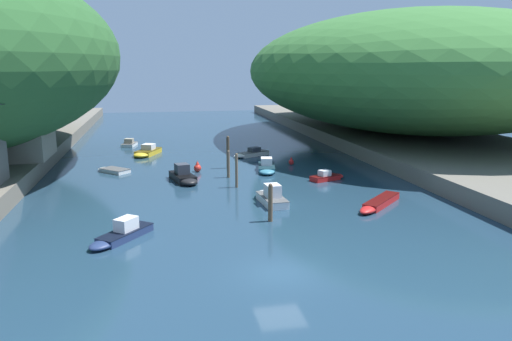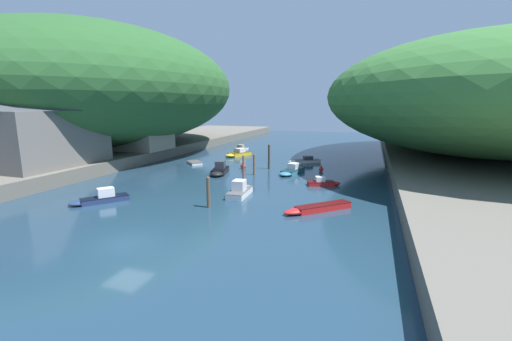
{
  "view_description": "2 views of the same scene",
  "coord_description": "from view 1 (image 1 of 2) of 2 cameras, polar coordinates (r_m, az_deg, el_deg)",
  "views": [
    {
      "loc": [
        -6.17,
        -23.55,
        10.61
      ],
      "look_at": [
        2.4,
        17.95,
        1.66
      ],
      "focal_mm": 35.0,
      "sensor_mm": 36.0,
      "label": 1
    },
    {
      "loc": [
        14.4,
        -16.74,
        8.72
      ],
      "look_at": [
        1.75,
        20.75,
        1.03
      ],
      "focal_mm": 24.0,
      "sensor_mm": 36.0,
      "label": 2
    }
  ],
  "objects": [
    {
      "name": "channel_buoy_far",
      "position": [
        54.48,
        4.05,
        1.02
      ],
      "size": [
        0.57,
        0.57,
        0.86
      ],
      "color": "red",
      "rests_on": "water_surface"
    },
    {
      "name": "boat_near_quay",
      "position": [
        61.51,
        -12.41,
        2.09
      ],
      "size": [
        3.71,
        5.43,
        1.27
      ],
      "rotation": [
        0.0,
        0.0,
        2.74
      ],
      "color": "gold",
      "rests_on": "water_surface"
    },
    {
      "name": "mooring_post_farthest",
      "position": [
        52.31,
        -3.22,
        2.12
      ],
      "size": [
        0.32,
        0.32,
        3.42
      ],
      "color": "#4C3D2D",
      "rests_on": "water_surface"
    },
    {
      "name": "boat_red_skiff",
      "position": [
        39.39,
        1.66,
        -3.0
      ],
      "size": [
        1.86,
        4.87,
        1.59
      ],
      "rotation": [
        0.0,
        0.0,
        0.06
      ],
      "color": "white",
      "rests_on": "water_surface"
    },
    {
      "name": "right_bank",
      "position": [
        64.21,
        20.54,
        2.36
      ],
      "size": [
        22.0,
        120.0,
        1.56
      ],
      "color": "#666056",
      "rests_on": "ground"
    },
    {
      "name": "boat_open_rowboat",
      "position": [
        39.29,
        13.75,
        -3.7
      ],
      "size": [
        5.31,
        5.16,
        0.53
      ],
      "rotation": [
        0.0,
        0.0,
        2.34
      ],
      "color": "red",
      "rests_on": "water_surface"
    },
    {
      "name": "boat_far_upstream",
      "position": [
        51.03,
        1.22,
        0.37
      ],
      "size": [
        2.61,
        5.39,
        1.28
      ],
      "rotation": [
        0.0,
        0.0,
        2.94
      ],
      "color": "teal",
      "rests_on": "water_surface"
    },
    {
      "name": "hillside_right",
      "position": [
        74.45,
        16.8,
        10.78
      ],
      "size": [
        43.22,
        60.5,
        16.41
      ],
      "color": "#387033",
      "rests_on": "right_bank"
    },
    {
      "name": "boat_yellow_tender",
      "position": [
        46.79,
        -8.23,
        -0.7
      ],
      "size": [
        2.66,
        5.09,
        1.59
      ],
      "rotation": [
        0.0,
        0.0,
        3.36
      ],
      "color": "black",
      "rests_on": "water_surface"
    },
    {
      "name": "boat_far_right_bank",
      "position": [
        69.56,
        -14.21,
        3.03
      ],
      "size": [
        2.3,
        3.83,
        1.0
      ],
      "rotation": [
        0.0,
        0.0,
        6.06
      ],
      "color": "white",
      "rests_on": "water_surface"
    },
    {
      "name": "boat_mid_channel",
      "position": [
        59.37,
        -0.64,
        1.94
      ],
      "size": [
        4.87,
        3.49,
        1.02
      ],
      "rotation": [
        0.0,
        0.0,
        2.08
      ],
      "color": "silver",
      "rests_on": "water_surface"
    },
    {
      "name": "channel_buoy_near",
      "position": [
        50.99,
        -6.7,
        0.34
      ],
      "size": [
        0.76,
        0.76,
        1.14
      ],
      "color": "red",
      "rests_on": "water_surface"
    },
    {
      "name": "boathouse_shed",
      "position": [
        54.87,
        -26.37,
        4.18
      ],
      "size": [
        7.86,
        7.57,
        5.46
      ],
      "color": "gray",
      "rests_on": "left_bank"
    },
    {
      "name": "boat_small_dinghy",
      "position": [
        52.7,
        -16.13,
        0.05
      ],
      "size": [
        3.67,
        3.68,
        0.4
      ],
      "rotation": [
        0.0,
        0.0,
        0.78
      ],
      "color": "white",
      "rests_on": "water_surface"
    },
    {
      "name": "boat_white_cruiser",
      "position": [
        47.62,
        8.22,
        -0.7
      ],
      "size": [
        3.75,
        2.4,
        0.98
      ],
      "rotation": [
        0.0,
        0.0,
        5.08
      ],
      "color": "red",
      "rests_on": "water_surface"
    },
    {
      "name": "mooring_post_fourth",
      "position": [
        47.97,
        -3.18,
        0.76
      ],
      "size": [
        0.28,
        0.28,
        2.66
      ],
      "color": "brown",
      "rests_on": "water_surface"
    },
    {
      "name": "mooring_post_middle",
      "position": [
        44.01,
        -2.24,
        0.03
      ],
      "size": [
        0.24,
        0.24,
        3.08
      ],
      "color": "brown",
      "rests_on": "water_surface"
    },
    {
      "name": "boat_cabin_cruiser",
      "position": [
        32.18,
        -15.24,
        -7.05
      ],
      "size": [
        4.08,
        4.74,
        1.28
      ],
      "rotation": [
        0.0,
        0.0,
        2.48
      ],
      "color": "navy",
      "rests_on": "water_surface"
    },
    {
      "name": "water_surface",
      "position": [
        54.94,
        -5.0,
        0.74
      ],
      "size": [
        130.0,
        130.0,
        0.0
      ],
      "primitive_type": "plane",
      "color": "#1E384C",
      "rests_on": "ground"
    },
    {
      "name": "mooring_post_nearest",
      "position": [
        34.44,
        1.66,
        -3.66
      ],
      "size": [
        0.32,
        0.32,
        2.71
      ],
      "color": "brown",
      "rests_on": "water_surface"
    }
  ]
}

